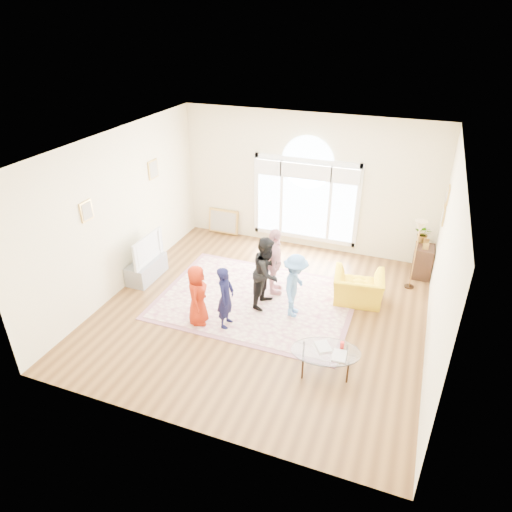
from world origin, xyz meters
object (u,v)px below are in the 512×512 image
at_px(tv_console, 147,269).
at_px(television, 144,248).
at_px(area_rug, 256,300).
at_px(coffee_table, 326,352).
at_px(armchair, 358,288).

distance_m(tv_console, television, 0.51).
height_order(area_rug, television, television).
xyz_separation_m(television, coffee_table, (4.25, -1.51, -0.32)).
bearing_deg(television, area_rug, 0.04).
xyz_separation_m(area_rug, armchair, (1.88, 0.69, 0.30)).
height_order(area_rug, coffee_table, coffee_table).
relative_size(television, armchair, 1.09).
bearing_deg(area_rug, coffee_table, -40.98).
xyz_separation_m(tv_console, television, (0.01, -0.00, 0.51)).
relative_size(tv_console, coffee_table, 0.82).
distance_m(area_rug, tv_console, 2.53).
relative_size(area_rug, television, 3.46).
distance_m(coffee_table, armchair, 2.21).
distance_m(television, coffee_table, 4.52).
relative_size(television, coffee_table, 0.85).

